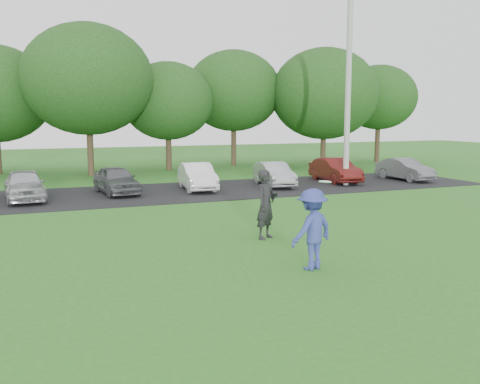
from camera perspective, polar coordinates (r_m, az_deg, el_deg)
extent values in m
plane|color=#296E1F|center=(12.18, 6.26, -8.23)|extent=(100.00, 100.00, 0.00)
cube|color=black|center=(24.17, -8.49, -0.08)|extent=(32.00, 6.50, 0.03)
cylinder|color=#A5A49F|center=(26.88, 11.45, 10.46)|extent=(0.28, 0.28, 9.19)
imported|color=#333E91|center=(12.06, 7.69, -3.95)|extent=(1.34, 1.03, 1.82)
cylinder|color=white|center=(11.69, 9.06, 1.08)|extent=(0.28, 0.27, 0.11)
imported|color=black|center=(14.93, 2.78, -1.33)|extent=(0.85, 0.78, 1.94)
cube|color=black|center=(14.81, 3.71, -0.30)|extent=(0.17, 0.16, 0.10)
imported|color=#B1B3B8|center=(23.29, -22.01, 0.71)|extent=(1.68, 3.77, 1.26)
imported|color=#56575D|center=(24.12, -13.07, 1.28)|extent=(1.82, 3.70, 1.22)
imported|color=silver|center=(24.89, -4.59, 1.68)|extent=(1.72, 3.86, 1.23)
imported|color=#A3A6AA|center=(26.10, 3.67, 1.91)|extent=(1.69, 3.64, 1.16)
imported|color=#541412|center=(28.11, 10.11, 2.33)|extent=(1.58, 3.85, 1.24)
imported|color=#5C5E64|center=(29.84, 17.17, 2.33)|extent=(1.42, 3.55, 1.15)
cylinder|color=#38281C|center=(32.14, -15.66, 4.12)|extent=(0.36, 0.36, 2.70)
ellipsoid|color=#214C19|center=(32.14, -15.95, 11.48)|extent=(7.42, 7.42, 6.31)
cylinder|color=#38281C|center=(34.44, -7.61, 4.17)|extent=(0.36, 0.36, 2.20)
ellipsoid|color=#214C19|center=(34.38, -7.71, 9.60)|extent=(5.76, 5.76, 4.90)
cylinder|color=#38281C|center=(37.30, -0.68, 4.92)|extent=(0.36, 0.36, 2.70)
ellipsoid|color=#214C19|center=(37.28, -0.69, 10.75)|extent=(6.50, 6.50, 5.53)
cylinder|color=#38281C|center=(37.22, 8.85, 4.44)|extent=(0.36, 0.36, 2.20)
ellipsoid|color=#214C19|center=(37.18, 8.98, 10.31)|extent=(7.24, 7.24, 6.15)
cylinder|color=#38281C|center=(41.42, 14.43, 4.99)|extent=(0.36, 0.36, 2.70)
ellipsoid|color=#214C19|center=(41.39, 14.59, 9.75)|extent=(5.58, 5.58, 4.74)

